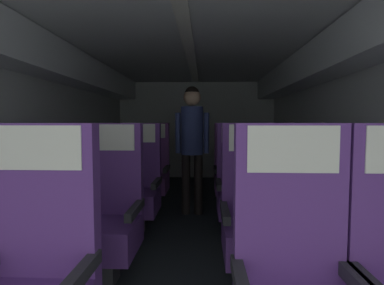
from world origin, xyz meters
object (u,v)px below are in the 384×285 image
(seat_a_left_aisle, at_px, (32,282))
(seat_b_right_window, at_px, (256,217))
(flight_attendant, at_px, (192,136))
(seat_d_right_window, at_px, (232,173))
(seat_b_left_aisle, at_px, (107,214))
(seat_c_left_aisle, at_px, (136,187))
(seat_c_right_aisle, at_px, (287,189))
(seat_b_left_window, at_px, (44,213))
(seat_c_left_window, at_px, (91,187))
(seat_d_left_window, at_px, (117,172))
(seat_d_left_aisle, at_px, (151,172))
(seat_d_right_aisle, at_px, (267,173))
(seat_c_right_window, at_px, (240,188))
(seat_b_right_aisle, at_px, (322,218))

(seat_a_left_aisle, relative_size, seat_b_right_window, 1.00)
(flight_attendant, bearing_deg, seat_a_left_aisle, 56.48)
(seat_a_left_aisle, height_order, seat_b_right_window, same)
(seat_a_left_aisle, xyz_separation_m, seat_d_right_window, (1.12, 2.86, 0.00))
(seat_b_left_aisle, xyz_separation_m, seat_c_left_aisle, (0.00, 0.96, 0.00))
(seat_a_left_aisle, distance_m, seat_c_right_aisle, 2.47)
(seat_b_left_window, xyz_separation_m, flight_attendant, (1.05, 1.61, 0.52))
(seat_c_left_window, distance_m, seat_d_left_window, 0.96)
(seat_c_right_aisle, bearing_deg, seat_a_left_aisle, -130.21)
(seat_c_left_aisle, height_order, seat_d_left_aisle, same)
(seat_d_left_window, bearing_deg, seat_c_left_window, -89.78)
(flight_attendant, bearing_deg, seat_c_left_window, 11.99)
(seat_a_left_aisle, relative_size, seat_c_left_window, 1.00)
(seat_b_left_aisle, distance_m, flight_attendant, 1.78)
(seat_b_left_aisle, bearing_deg, seat_d_right_window, 59.71)
(seat_b_left_window, relative_size, seat_d_left_aisle, 1.00)
(seat_b_right_window, bearing_deg, seat_d_right_aisle, 76.02)
(seat_c_right_window, bearing_deg, seat_d_left_window, 148.98)
(seat_b_left_window, height_order, seat_c_right_window, same)
(seat_d_left_window, xyz_separation_m, flight_attendant, (1.05, -0.29, 0.52))
(seat_c_right_window, distance_m, seat_d_right_window, 0.96)
(seat_d_right_aisle, relative_size, flight_attendant, 0.72)
(seat_b_right_aisle, xyz_separation_m, seat_d_left_aisle, (-1.60, 1.93, 0.00))
(seat_b_right_aisle, height_order, seat_d_left_aisle, same)
(seat_a_left_aisle, bearing_deg, seat_c_right_aisle, 49.79)
(seat_c_right_window, height_order, seat_d_left_aisle, same)
(seat_b_right_aisle, distance_m, seat_d_left_aisle, 2.51)
(seat_b_left_aisle, xyz_separation_m, seat_d_right_window, (1.11, 1.90, 0.00))
(seat_d_left_aisle, height_order, seat_d_right_window, same)
(seat_b_left_window, bearing_deg, seat_b_right_aisle, -0.47)
(seat_d_right_aisle, bearing_deg, seat_d_left_window, -179.88)
(seat_d_left_aisle, bearing_deg, seat_c_left_window, -115.06)
(seat_b_left_aisle, xyz_separation_m, flight_attendant, (0.57, 1.61, 0.52))
(seat_c_right_aisle, xyz_separation_m, flight_attendant, (-1.02, 0.68, 0.52))
(seat_b_right_window, relative_size, seat_c_left_window, 1.00)
(seat_b_left_aisle, height_order, seat_d_left_window, same)
(seat_b_left_aisle, relative_size, seat_d_right_aisle, 1.00)
(seat_c_right_aisle, bearing_deg, seat_b_left_window, -155.83)
(seat_d_right_window, distance_m, flight_attendant, 0.80)
(seat_d_left_window, bearing_deg, seat_b_right_window, -50.42)
(seat_d_right_window, bearing_deg, seat_b_right_window, -90.22)
(seat_b_right_window, height_order, seat_c_right_aisle, same)
(seat_c_right_aisle, height_order, seat_d_left_window, same)
(seat_b_left_window, relative_size, seat_c_right_window, 1.00)
(seat_b_right_window, relative_size, seat_c_right_window, 1.00)
(seat_b_left_aisle, height_order, seat_b_right_window, same)
(seat_a_left_aisle, relative_size, seat_d_right_window, 1.00)
(seat_d_left_window, bearing_deg, seat_d_left_aisle, 3.01)
(seat_a_left_aisle, bearing_deg, seat_d_left_aisle, 90.18)
(seat_c_left_aisle, bearing_deg, seat_b_right_window, -41.74)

